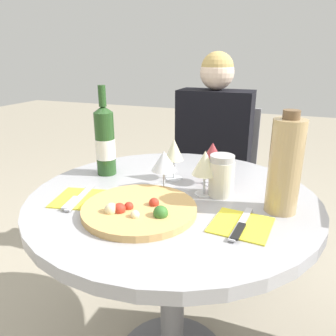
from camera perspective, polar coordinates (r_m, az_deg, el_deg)
The scene contains 13 objects.
dining_table at distance 1.12m, azimuth 0.81°, elevation -11.17°, with size 0.92×0.92×0.73m.
chair_behind_diner at distance 1.94m, azimuth 8.06°, elevation -2.92°, with size 0.43×0.43×0.86m.
seated_diner at distance 1.79m, azimuth 7.15°, elevation -1.91°, with size 0.39×0.40×1.17m.
pizza_large at distance 0.93m, azimuth -5.04°, elevation -7.16°, with size 0.33×0.33×0.05m.
wine_bottle at distance 1.22m, azimuth -10.91°, elevation 4.62°, with size 0.07×0.07×0.32m.
tall_carafe at distance 0.95m, azimuth 19.72°, elevation 0.33°, with size 0.09×0.09×0.29m.
sugar_shaker at distance 1.04m, azimuth 9.29°, elevation -1.35°, with size 0.08×0.08×0.13m.
wine_glass_back_left at distance 1.15m, azimuth 1.05°, elevation 3.07°, with size 0.07×0.07×0.15m.
wine_glass_front_right at distance 1.02m, azimuth 6.46°, elevation 0.80°, with size 0.08×0.08×0.15m.
wine_glass_back_right at distance 1.11m, azimuth 7.75°, elevation 2.51°, with size 0.08×0.08×0.15m.
wine_glass_front_left at distance 1.07m, azimuth -0.72°, elevation 1.15°, with size 0.08×0.08×0.13m.
place_setting_left at distance 1.05m, azimuth -15.13°, elevation -5.15°, with size 0.18×0.19×0.01m.
place_setting_right at distance 0.89m, azimuth 12.59°, elevation -9.66°, with size 0.16×0.19×0.01m.
Camera 1 is at (0.33, -0.91, 1.15)m, focal length 35.00 mm.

